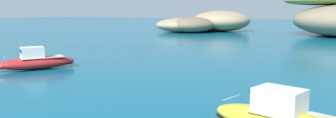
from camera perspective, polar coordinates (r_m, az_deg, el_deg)
The scene contains 2 objects.
islet_small at distance 84.42m, azimuth 6.67°, elevation 6.17°, with size 25.35×26.61×5.19m.
motorboat_red at distance 32.09m, azimuth -21.55°, elevation -0.43°, with size 5.31×6.86×2.01m.
Camera 1 is at (10.71, -7.28, 5.21)m, focal length 35.72 mm.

